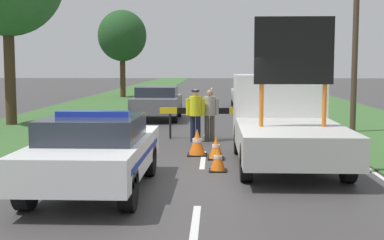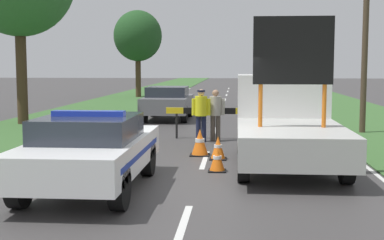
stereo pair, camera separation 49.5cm
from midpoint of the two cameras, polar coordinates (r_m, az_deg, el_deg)
name	(u,v)px [view 2 (the right image)]	position (r m, az deg, el deg)	size (l,w,h in m)	color
ground_plane	(197,183)	(10.71, 1.88, -6.72)	(160.00, 160.00, 0.00)	#3D3A3A
lane_markings	(219,117)	(23.93, 3.51, 0.33)	(7.63, 58.44, 0.01)	silver
grass_verge_left	(113,105)	(31.29, -7.95, 1.63)	(4.99, 120.00, 0.03)	#38602D
grass_verge_right	(336,106)	(31.08, 15.60, 1.44)	(4.99, 120.00, 0.03)	#38602D
police_car	(91,150)	(10.12, -9.35, -3.16)	(1.92, 4.51, 1.50)	white
work_truck	(286,121)	(12.90, 11.03, -0.09)	(2.26, 5.29, 3.34)	white
road_barrier	(218,113)	(16.84, 3.65, 0.75)	(3.29, 0.08, 0.98)	black
police_officer	(201,111)	(16.18, 1.85, 0.99)	(0.57, 0.36, 1.60)	#191E38
pedestrian_civilian	(215,111)	(16.39, 3.38, 0.97)	(0.57, 0.36, 1.58)	brown
traffic_cone_near_police	(200,142)	(13.81, 1.87, -2.39)	(0.50, 0.50, 0.69)	black
traffic_cone_centre_front	(218,148)	(13.27, 3.86, -3.00)	(0.42, 0.42, 0.58)	black
traffic_cone_near_truck	(144,136)	(15.35, -4.19, -1.74)	(0.43, 0.43, 0.60)	black
traffic_cone_behind_barrier	(217,159)	(11.80, 3.91, -4.21)	(0.39, 0.39, 0.55)	black
queued_car_suv_grey	(168,102)	(22.79, -1.97, 1.93)	(1.88, 4.04, 1.41)	slate
queued_car_sedan_silver	(261,94)	(29.19, 7.87, 2.80)	(1.72, 4.24, 1.43)	#B2B2B7
roadside_tree_near_left	(138,36)	(38.26, -5.43, 8.89)	(3.40, 3.40, 6.13)	#42301E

